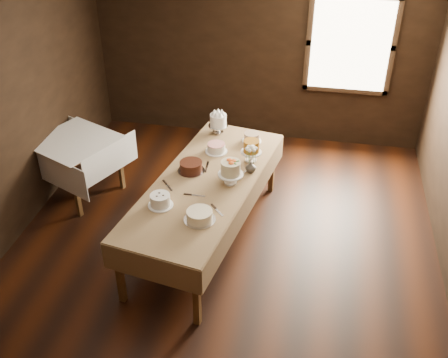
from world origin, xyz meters
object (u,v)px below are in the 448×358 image
at_px(cake_speckled, 252,138).
at_px(cake_flowers, 231,174).
at_px(cake_lattice, 216,148).
at_px(flower_vase, 251,167).
at_px(cake_cream, 200,216).
at_px(cake_server_b, 219,212).
at_px(cake_server_a, 198,196).
at_px(cake_meringue, 218,124).
at_px(display_table, 205,185).
at_px(cake_server_e, 169,187).
at_px(side_table, 75,147).
at_px(cake_server_c, 207,165).
at_px(cake_caramel, 251,152).
at_px(cake_swirl, 160,201).
at_px(cake_server_d, 244,172).
at_px(cake_chocolate, 191,167).

xyz_separation_m(cake_speckled, cake_flowers, (-0.09, -0.99, 0.07)).
xyz_separation_m(cake_lattice, flower_vase, (0.48, -0.37, 0.02)).
bearing_deg(cake_speckled, cake_cream, -99.35).
distance_m(cake_speckled, cake_server_b, 1.55).
bearing_deg(cake_speckled, cake_server_a, -106.88).
xyz_separation_m(cake_meringue, cake_server_a, (0.07, -1.44, -0.12)).
bearing_deg(display_table, cake_lattice, 90.71).
xyz_separation_m(display_table, cake_server_b, (0.27, -0.55, 0.07)).
bearing_deg(flower_vase, cake_server_e, -149.21).
bearing_deg(cake_cream, flower_vase, 69.57).
distance_m(side_table, cake_cream, 2.42).
height_order(cake_cream, cake_server_c, cake_cream).
height_order(display_table, flower_vase, flower_vase).
height_order(cake_server_c, flower_vase, flower_vase).
relative_size(side_table, cake_cream, 3.85).
bearing_deg(cake_caramel, cake_server_e, -137.61).
height_order(display_table, cake_swirl, cake_swirl).
bearing_deg(cake_speckled, cake_meringue, 162.44).
height_order(cake_speckled, flower_vase, flower_vase).
bearing_deg(cake_server_d, cake_server_e, 153.16).
height_order(cake_flowers, cake_cream, cake_flowers).
distance_m(cake_swirl, flower_vase, 1.19).
bearing_deg(side_table, cake_meringue, 15.36).
xyz_separation_m(display_table, cake_server_c, (-0.05, 0.34, 0.07)).
bearing_deg(cake_meringue, flower_vase, -56.84).
height_order(cake_meringue, cake_swirl, cake_meringue).
bearing_deg(cake_server_b, cake_chocolate, 171.85).
distance_m(cake_lattice, cake_server_e, 0.94).
distance_m(cake_meringue, cake_chocolate, 0.99).
relative_size(side_table, cake_server_d, 5.26).
bearing_deg(cake_speckled, cake_server_b, -94.04).
xyz_separation_m(cake_lattice, cake_server_a, (-0.00, -0.96, -0.04)).
relative_size(cake_speckled, cake_server_b, 1.11).
bearing_deg(cake_swirl, cake_server_a, 35.43).
height_order(side_table, cake_swirl, cake_swirl).
bearing_deg(cake_cream, cake_caramel, 74.59).
relative_size(cake_chocolate, cake_server_e, 1.54).
distance_m(cake_swirl, cake_server_e, 0.35).
bearing_deg(cake_server_d, display_table, 154.46).
height_order(cake_lattice, cake_cream, cake_cream).
height_order(cake_lattice, cake_caramel, cake_caramel).
bearing_deg(cake_server_b, cake_swirl, -132.00).
distance_m(cake_meringue, cake_lattice, 0.50).
bearing_deg(side_table, flower_vase, -8.55).
relative_size(cake_swirl, cake_server_b, 1.12).
distance_m(cake_chocolate, cake_server_c, 0.24).
bearing_deg(cake_swirl, cake_meringue, 80.58).
bearing_deg(cake_flowers, cake_server_d, 65.01).
relative_size(cake_meringue, cake_server_b, 1.14).
height_order(display_table, cake_chocolate, cake_chocolate).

